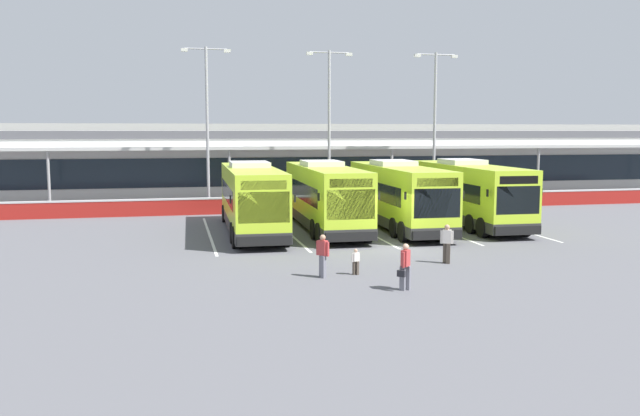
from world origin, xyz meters
The scene contains 19 objects.
ground_plane centered at (0.00, 0.00, 0.00)m, with size 200.00×200.00×0.00m, color #56565B.
terminal_building centered at (0.00, 26.91, 3.01)m, with size 70.00×13.00×6.00m.
red_barrier_wall centered at (0.00, 14.50, 0.56)m, with size 60.00×0.40×1.10m.
coach_bus_leftmost centered at (-6.13, 5.96, 1.79)m, with size 3.08×12.20×3.78m.
coach_bus_left_centre centered at (-2.02, 6.28, 1.79)m, with size 3.08×12.20×3.78m.
coach_bus_centre centered at (2.10, 5.93, 1.79)m, with size 3.08×12.20×3.78m.
coach_bus_right_centre centered at (6.53, 6.38, 1.79)m, with size 3.08×12.20×3.78m.
bay_stripe_far_west centered at (-8.40, 6.00, 0.00)m, with size 0.14×13.00×0.01m, color silver.
bay_stripe_west centered at (-4.20, 6.00, 0.00)m, with size 0.14×13.00×0.01m, color silver.
bay_stripe_mid_west centered at (0.00, 6.00, 0.00)m, with size 0.14×13.00×0.01m, color silver.
bay_stripe_centre centered at (4.20, 6.00, 0.00)m, with size 0.14×13.00×0.01m, color silver.
bay_stripe_mid_east centered at (8.40, 6.00, 0.00)m, with size 0.14×13.00×0.01m, color silver.
pedestrian_with_handbag centered at (-2.48, -8.13, 0.86)m, with size 0.58×0.56×1.62m.
pedestrian_in_dark_coat centered at (0.79, -4.05, 0.87)m, with size 0.52×0.40×1.62m.
pedestrian_child centered at (-3.47, -5.38, 0.54)m, with size 0.33×0.19×1.00m.
pedestrian_near_bin centered at (-4.80, -5.55, 0.87)m, with size 0.42×0.47×1.62m.
lamp_post_west centered at (-7.88, 16.17, 6.29)m, with size 3.24×0.28×11.00m.
lamp_post_centre centered at (0.58, 16.41, 6.29)m, with size 3.24×0.28×11.00m.
lamp_post_east centered at (8.31, 16.04, 6.29)m, with size 3.24×0.28×11.00m.
Camera 1 is at (-10.14, -29.41, 5.45)m, focal length 37.39 mm.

